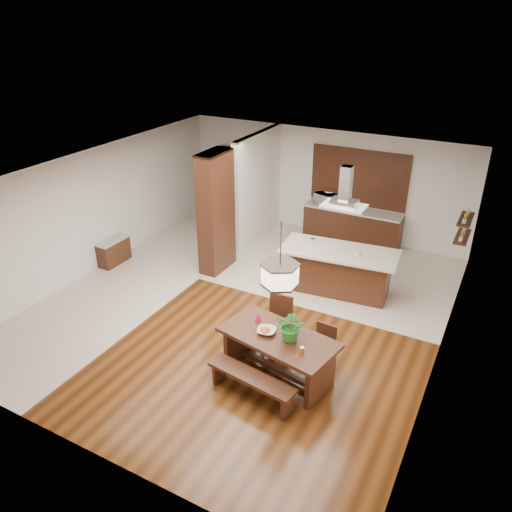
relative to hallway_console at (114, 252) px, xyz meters
The scene contains 25 objects.
room_shell 4.20m from the hallway_console, ahead, with size 9.00×9.04×2.92m.
tile_hallway 1.12m from the hallway_console, 10.68° to the right, with size 2.50×9.00×0.01m, color beige.
tile_kitchen 5.57m from the hallway_console, 24.44° to the left, with size 5.50×4.00×0.01m, color beige.
soffit_band 4.60m from the hallway_console, ahead, with size 8.00×9.00×0.02m, color #3C1B0F.
partition_pier 2.85m from the hallway_console, 22.54° to the left, with size 0.45×1.00×2.90m, color black.
partition_stub 4.09m from the hallway_console, 52.14° to the left, with size 0.18×2.40×2.90m, color silver.
hallway_console is the anchor object (origin of this frame).
hallway_doorway 4.41m from the hallway_console, 75.20° to the left, with size 1.10×0.20×2.10m, color black.
rear_counter 6.26m from the hallway_console, 39.75° to the left, with size 2.60×0.62×0.95m.
kitchen_window 6.58m from the hallway_console, 41.53° to the left, with size 2.60×0.08×1.50m, color #98562D.
shelf_lower 8.12m from the hallway_console, 17.35° to the left, with size 0.26×0.90×0.04m, color black.
shelf_upper 8.18m from the hallway_console, 17.35° to the left, with size 0.26×0.90×0.04m, color black.
dining_table 5.78m from the hallway_console, 19.32° to the right, with size 2.13×1.35×0.83m.
dining_bench 5.92m from the hallway_console, 26.19° to the right, with size 1.58×0.34×0.44m, color black, non-canonical shape.
dining_chair_left 5.23m from the hallway_console, 13.53° to the right, with size 0.46×0.46×1.05m, color black, non-canonical shape.
dining_chair_right 6.21m from the hallway_console, 13.13° to the right, with size 0.38×0.38×0.86m, color black, non-canonical shape.
pendant_lantern 6.09m from the hallway_console, 19.32° to the right, with size 0.64×0.64×1.31m, color #F3EBBA, non-canonical shape.
foliage_plant 6.05m from the hallway_console, 18.62° to the right, with size 0.49×0.43×0.55m, color #276E24.
fruit_bowl 5.60m from the hallway_console, 20.24° to the right, with size 0.31×0.31×0.08m, color beige.
napkin_cone 5.27m from the hallway_console, 19.01° to the right, with size 0.12×0.12×0.19m, color #B90D27.
gold_ornament 6.38m from the hallway_console, 19.80° to the right, with size 0.08×0.08×0.11m, color gold.
kitchen_island 5.54m from the hallway_console, 13.65° to the left, with size 2.61×1.34×1.04m.
range_hood 5.94m from the hallway_console, 13.70° to the left, with size 0.90×0.55×0.87m, color silver, non-canonical shape.
island_cup 5.98m from the hallway_console, 11.84° to the left, with size 0.11×0.11×0.09m, color silver.
microwave 5.71m from the hallway_console, 45.32° to the left, with size 0.53×0.36×0.29m, color silver.
Camera 1 is at (4.53, -7.95, 5.77)m, focal length 35.00 mm.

